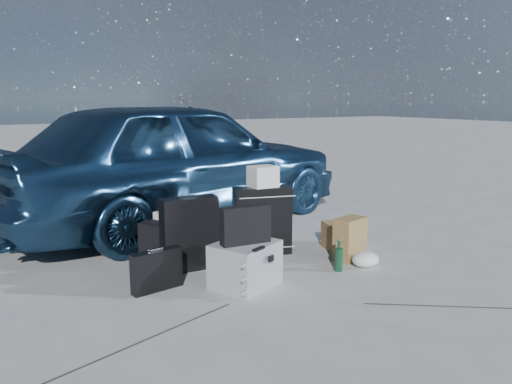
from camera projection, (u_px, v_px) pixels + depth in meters
ground at (284, 280)px, 4.33m from camera, size 60.00×60.00×0.00m
car at (177, 161)px, 6.20m from camera, size 4.94×2.99×1.57m
pelican_case at (245, 264)px, 4.16m from camera, size 0.64×0.59×0.37m
laptop_bag at (245, 225)px, 4.08m from camera, size 0.43×0.13×0.32m
briefcase at (157, 270)px, 4.07m from camera, size 0.44×0.17×0.34m
suitcase_left at (190, 234)px, 4.55m from camera, size 0.52×0.21×0.67m
suitcase_right at (262, 221)px, 5.00m from camera, size 0.60×0.35×0.68m
white_carton at (263, 176)px, 4.94m from camera, size 0.26×0.21×0.21m
duffel_bag at (180, 237)px, 4.96m from camera, size 0.86×0.65×0.39m
flat_box_white at (179, 214)px, 4.92m from camera, size 0.50×0.45×0.07m
flat_box_black at (178, 207)px, 4.90m from camera, size 0.35×0.30×0.06m
kraft_bag at (350, 239)px, 4.84m from camera, size 0.35×0.26×0.42m
cardboard_box at (343, 236)px, 5.21m from camera, size 0.44×0.41×0.28m
plastic_bag at (365, 259)px, 4.65m from camera, size 0.29×0.25×0.15m
green_bottle at (339, 256)px, 4.52m from camera, size 0.09×0.09×0.29m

